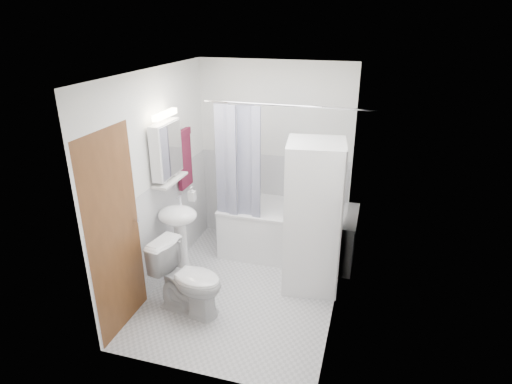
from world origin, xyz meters
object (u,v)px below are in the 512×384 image
(bathtub, at_px, (289,229))
(washer_dryer, at_px, (313,217))
(toilet, at_px, (188,279))
(sink, at_px, (179,227))

(bathtub, distance_m, washer_dryer, 0.86)
(washer_dryer, relative_size, toilet, 2.22)
(washer_dryer, bearing_deg, toilet, -151.48)
(washer_dryer, xyz_separation_m, toilet, (-1.13, -0.83, -0.48))
(sink, xyz_separation_m, toilet, (0.30, -0.46, -0.33))
(washer_dryer, bearing_deg, sink, -173.34)
(bathtub, distance_m, toilet, 1.61)
(washer_dryer, height_order, toilet, washer_dryer)
(bathtub, height_order, washer_dryer, washer_dryer)
(sink, bearing_deg, washer_dryer, 14.38)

